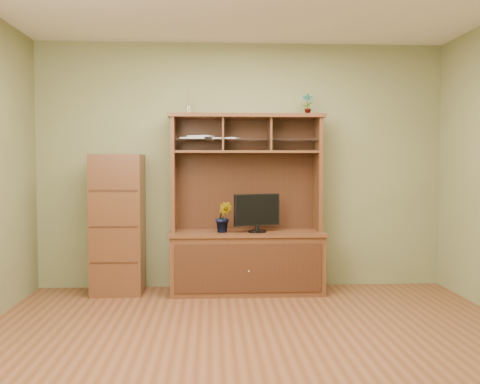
{
  "coord_description": "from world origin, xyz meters",
  "views": [
    {
      "loc": [
        -0.34,
        -3.94,
        1.37
      ],
      "look_at": [
        -0.06,
        1.2,
        1.1
      ],
      "focal_mm": 40.0,
      "sensor_mm": 36.0,
      "label": 1
    }
  ],
  "objects": [
    {
      "name": "reed_diffuser",
      "position": [
        -0.59,
        1.8,
        2.01
      ],
      "size": [
        0.06,
        0.06,
        0.28
      ],
      "color": "silver",
      "rests_on": "media_hutch"
    },
    {
      "name": "room",
      "position": [
        0.0,
        0.0,
        1.35
      ],
      "size": [
        4.54,
        4.04,
        2.74
      ],
      "color": "brown",
      "rests_on": "ground"
    },
    {
      "name": "magazines",
      "position": [
        -0.39,
        1.8,
        1.65
      ],
      "size": [
        0.65,
        0.27,
        0.04
      ],
      "color": "silver",
      "rests_on": "media_hutch"
    },
    {
      "name": "media_hutch",
      "position": [
        0.04,
        1.73,
        0.52
      ],
      "size": [
        1.66,
        0.61,
        1.9
      ],
      "color": "#4D2416",
      "rests_on": "room"
    },
    {
      "name": "orchid_plant",
      "position": [
        -0.21,
        1.65,
        0.81
      ],
      "size": [
        0.21,
        0.19,
        0.33
      ],
      "primitive_type": "imported",
      "rotation": [
        0.0,
        0.0,
        -0.29
      ],
      "color": "#375F20",
      "rests_on": "media_hutch"
    },
    {
      "name": "top_plant",
      "position": [
        0.7,
        1.8,
        2.02
      ],
      "size": [
        0.13,
        0.1,
        0.23
      ],
      "primitive_type": "imported",
      "rotation": [
        0.0,
        0.0,
        -0.15
      ],
      "color": "#305E20",
      "rests_on": "media_hutch"
    },
    {
      "name": "monitor",
      "position": [
        0.14,
        1.65,
        0.86
      ],
      "size": [
        0.49,
        0.21,
        0.4
      ],
      "rotation": [
        0.0,
        0.0,
        0.35
      ],
      "color": "black",
      "rests_on": "media_hutch"
    },
    {
      "name": "side_cabinet",
      "position": [
        -1.33,
        1.74,
        0.74
      ],
      "size": [
        0.53,
        0.48,
        1.47
      ],
      "color": "#4D2416",
      "rests_on": "room"
    }
  ]
}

